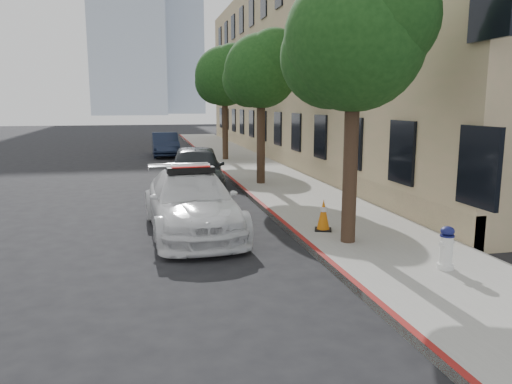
{
  "coord_description": "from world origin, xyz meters",
  "views": [
    {
      "loc": [
        -1.24,
        -11.5,
        3.04
      ],
      "look_at": [
        1.27,
        -0.42,
        1.0
      ],
      "focal_mm": 35.0,
      "sensor_mm": 36.0,
      "label": 1
    }
  ],
  "objects_px": {
    "fire_hydrant": "(446,248)",
    "traffic_cone": "(323,215)",
    "police_car": "(191,202)",
    "parked_car_far": "(165,144)",
    "parked_car_mid": "(196,169)"
  },
  "relations": [
    {
      "from": "fire_hydrant",
      "to": "traffic_cone",
      "type": "xyz_separation_m",
      "value": [
        -1.16,
        3.03,
        -0.02
      ]
    },
    {
      "from": "police_car",
      "to": "fire_hydrant",
      "type": "height_order",
      "value": "police_car"
    },
    {
      "from": "parked_car_far",
      "to": "fire_hydrant",
      "type": "height_order",
      "value": "parked_car_far"
    },
    {
      "from": "parked_car_far",
      "to": "police_car",
      "type": "bearing_deg",
      "value": -90.87
    },
    {
      "from": "police_car",
      "to": "traffic_cone",
      "type": "xyz_separation_m",
      "value": [
        2.9,
        -1.08,
        -0.21
      ]
    },
    {
      "from": "parked_car_mid",
      "to": "traffic_cone",
      "type": "bearing_deg",
      "value": -64.93
    },
    {
      "from": "parked_car_mid",
      "to": "fire_hydrant",
      "type": "distance_m",
      "value": 10.09
    },
    {
      "from": "police_car",
      "to": "fire_hydrant",
      "type": "xyz_separation_m",
      "value": [
        4.06,
        -4.11,
        -0.19
      ]
    },
    {
      "from": "parked_car_mid",
      "to": "fire_hydrant",
      "type": "xyz_separation_m",
      "value": [
        3.4,
        -9.49,
        -0.28
      ]
    },
    {
      "from": "parked_car_mid",
      "to": "traffic_cone",
      "type": "xyz_separation_m",
      "value": [
        2.24,
        -6.46,
        -0.3
      ]
    },
    {
      "from": "traffic_cone",
      "to": "police_car",
      "type": "bearing_deg",
      "value": 159.53
    },
    {
      "from": "police_car",
      "to": "parked_car_mid",
      "type": "relative_size",
      "value": 1.06
    },
    {
      "from": "police_car",
      "to": "parked_car_far",
      "type": "height_order",
      "value": "police_car"
    },
    {
      "from": "police_car",
      "to": "parked_car_mid",
      "type": "xyz_separation_m",
      "value": [
        0.67,
        5.38,
        0.09
      ]
    },
    {
      "from": "parked_car_mid",
      "to": "fire_hydrant",
      "type": "height_order",
      "value": "parked_car_mid"
    }
  ]
}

